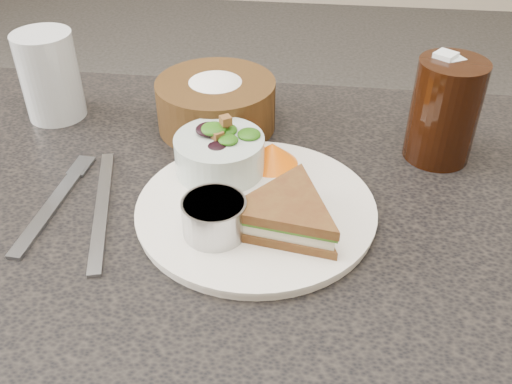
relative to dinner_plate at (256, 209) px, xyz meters
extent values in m
cylinder|color=silver|center=(0.00, 0.00, 0.00)|extent=(0.26, 0.26, 0.01)
cylinder|color=#9F9FA0|center=(-0.04, -0.05, 0.03)|extent=(0.08, 0.08, 0.04)
cone|color=#FA6406|center=(0.01, 0.09, 0.02)|extent=(0.09, 0.09, 0.03)
cube|color=gray|center=(-0.23, -0.02, 0.00)|extent=(0.02, 0.17, 0.00)
cube|color=#95989F|center=(-0.17, -0.01, 0.00)|extent=(0.07, 0.22, 0.00)
cylinder|color=silver|center=(-0.31, 0.19, 0.06)|extent=(0.10, 0.10, 0.12)
camera|label=1|loc=(0.06, -0.50, 0.40)|focal=40.00mm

